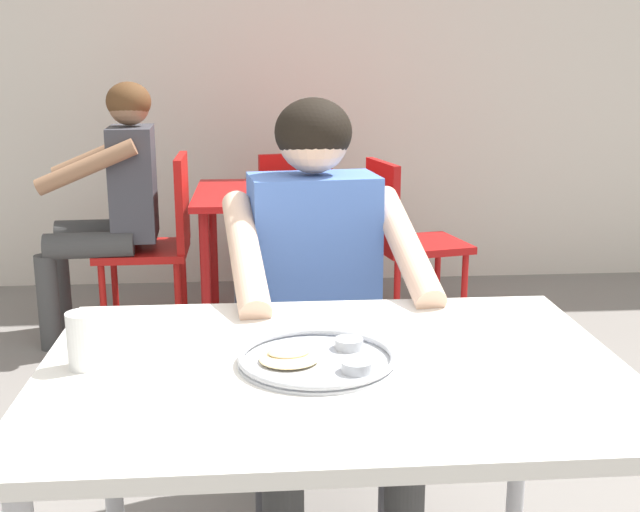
{
  "coord_description": "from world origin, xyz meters",
  "views": [
    {
      "loc": [
        -0.23,
        -1.35,
        1.32
      ],
      "look_at": [
        -0.1,
        0.32,
        0.91
      ],
      "focal_mm": 44.52,
      "sensor_mm": 36.0,
      "label": 1
    }
  ],
  "objects_px": {
    "table_background_red": "(282,209)",
    "diner_foreground": "(320,290)",
    "chair_foreground": "(308,345)",
    "drinking_cup": "(84,338)",
    "thali_tray": "(317,358)",
    "chair_red_left": "(160,234)",
    "chair_red_far": "(291,212)",
    "patron_background": "(114,188)",
    "chair_red_right": "(404,233)",
    "table_foreground": "(333,402)"
  },
  "relations": [
    {
      "from": "table_background_red",
      "to": "diner_foreground",
      "type": "bearing_deg",
      "value": -88.63
    },
    {
      "from": "diner_foreground",
      "to": "chair_foreground",
      "type": "bearing_deg",
      "value": 95.07
    },
    {
      "from": "drinking_cup",
      "to": "table_background_red",
      "type": "height_order",
      "value": "drinking_cup"
    },
    {
      "from": "thali_tray",
      "to": "chair_red_left",
      "type": "relative_size",
      "value": 0.35
    },
    {
      "from": "chair_red_far",
      "to": "patron_background",
      "type": "distance_m",
      "value": 1.07
    },
    {
      "from": "diner_foreground",
      "to": "table_background_red",
      "type": "xyz_separation_m",
      "value": [
        -0.04,
        1.75,
        -0.11
      ]
    },
    {
      "from": "table_background_red",
      "to": "chair_red_right",
      "type": "xyz_separation_m",
      "value": [
        0.6,
        0.03,
        -0.14
      ]
    },
    {
      "from": "table_foreground",
      "to": "table_background_red",
      "type": "xyz_separation_m",
      "value": [
        -0.02,
        2.35,
        -0.06
      ]
    },
    {
      "from": "chair_red_left",
      "to": "chair_red_far",
      "type": "height_order",
      "value": "chair_red_left"
    },
    {
      "from": "table_foreground",
      "to": "chair_red_far",
      "type": "xyz_separation_m",
      "value": [
        0.04,
        2.94,
        -0.19
      ]
    },
    {
      "from": "chair_red_left",
      "to": "chair_red_right",
      "type": "distance_m",
      "value": 1.19
    },
    {
      "from": "table_background_red",
      "to": "thali_tray",
      "type": "bearing_deg",
      "value": -90.26
    },
    {
      "from": "thali_tray",
      "to": "drinking_cup",
      "type": "distance_m",
      "value": 0.44
    },
    {
      "from": "chair_foreground",
      "to": "table_background_red",
      "type": "xyz_separation_m",
      "value": [
        -0.02,
        1.53,
        0.13
      ]
    },
    {
      "from": "patron_background",
      "to": "diner_foreground",
      "type": "bearing_deg",
      "value": -64.52
    },
    {
      "from": "drinking_cup",
      "to": "table_background_red",
      "type": "relative_size",
      "value": 0.13
    },
    {
      "from": "table_foreground",
      "to": "chair_red_far",
      "type": "relative_size",
      "value": 1.35
    },
    {
      "from": "table_foreground",
      "to": "table_background_red",
      "type": "height_order",
      "value": "table_foreground"
    },
    {
      "from": "table_background_red",
      "to": "chair_red_far",
      "type": "relative_size",
      "value": 1.0
    },
    {
      "from": "drinking_cup",
      "to": "chair_foreground",
      "type": "xyz_separation_m",
      "value": [
        0.47,
        0.79,
        -0.32
      ]
    },
    {
      "from": "table_foreground",
      "to": "chair_red_left",
      "type": "xyz_separation_m",
      "value": [
        -0.61,
        2.36,
        -0.18
      ]
    },
    {
      "from": "table_foreground",
      "to": "thali_tray",
      "type": "bearing_deg",
      "value": 176.06
    },
    {
      "from": "thali_tray",
      "to": "patron_background",
      "type": "xyz_separation_m",
      "value": [
        -0.78,
        2.34,
        -0.04
      ]
    },
    {
      "from": "chair_red_far",
      "to": "patron_background",
      "type": "relative_size",
      "value": 0.68
    },
    {
      "from": "chair_foreground",
      "to": "chair_red_right",
      "type": "bearing_deg",
      "value": 69.62
    },
    {
      "from": "thali_tray",
      "to": "patron_background",
      "type": "distance_m",
      "value": 2.47
    },
    {
      "from": "table_foreground",
      "to": "drinking_cup",
      "type": "height_order",
      "value": "drinking_cup"
    },
    {
      "from": "chair_red_right",
      "to": "patron_background",
      "type": "xyz_separation_m",
      "value": [
        -1.39,
        -0.04,
        0.25
      ]
    },
    {
      "from": "drinking_cup",
      "to": "chair_red_far",
      "type": "height_order",
      "value": "drinking_cup"
    },
    {
      "from": "table_foreground",
      "to": "diner_foreground",
      "type": "bearing_deg",
      "value": 87.89
    },
    {
      "from": "chair_red_left",
      "to": "patron_background",
      "type": "bearing_deg",
      "value": -173.67
    },
    {
      "from": "chair_red_far",
      "to": "diner_foreground",
      "type": "bearing_deg",
      "value": -90.56
    },
    {
      "from": "chair_red_right",
      "to": "chair_red_far",
      "type": "distance_m",
      "value": 0.78
    },
    {
      "from": "chair_red_far",
      "to": "table_background_red",
      "type": "bearing_deg",
      "value": -96.3
    },
    {
      "from": "chair_red_left",
      "to": "chair_red_far",
      "type": "relative_size",
      "value": 1.06
    },
    {
      "from": "drinking_cup",
      "to": "table_foreground",
      "type": "bearing_deg",
      "value": -2.26
    },
    {
      "from": "table_background_red",
      "to": "chair_red_far",
      "type": "xyz_separation_m",
      "value": [
        0.06,
        0.59,
        -0.13
      ]
    },
    {
      "from": "chair_red_left",
      "to": "chair_red_far",
      "type": "bearing_deg",
      "value": 41.18
    },
    {
      "from": "table_foreground",
      "to": "chair_red_far",
      "type": "height_order",
      "value": "chair_red_far"
    },
    {
      "from": "table_foreground",
      "to": "drinking_cup",
      "type": "distance_m",
      "value": 0.49
    },
    {
      "from": "chair_red_right",
      "to": "drinking_cup",
      "type": "bearing_deg",
      "value": -114.03
    },
    {
      "from": "thali_tray",
      "to": "chair_foreground",
      "type": "bearing_deg",
      "value": 87.63
    },
    {
      "from": "chair_foreground",
      "to": "table_background_red",
      "type": "distance_m",
      "value": 1.54
    },
    {
      "from": "chair_foreground",
      "to": "chair_red_right",
      "type": "relative_size",
      "value": 1.01
    },
    {
      "from": "diner_foreground",
      "to": "chair_red_right",
      "type": "bearing_deg",
      "value": 72.5
    },
    {
      "from": "table_foreground",
      "to": "drinking_cup",
      "type": "bearing_deg",
      "value": 177.74
    },
    {
      "from": "chair_red_left",
      "to": "patron_background",
      "type": "distance_m",
      "value": 0.31
    },
    {
      "from": "chair_red_left",
      "to": "table_foreground",
      "type": "bearing_deg",
      "value": -75.57
    },
    {
      "from": "table_foreground",
      "to": "chair_red_right",
      "type": "xyz_separation_m",
      "value": [
        0.58,
        2.38,
        -0.2
      ]
    },
    {
      "from": "drinking_cup",
      "to": "table_background_red",
      "type": "xyz_separation_m",
      "value": [
        0.45,
        2.33,
        -0.2
      ]
    }
  ]
}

